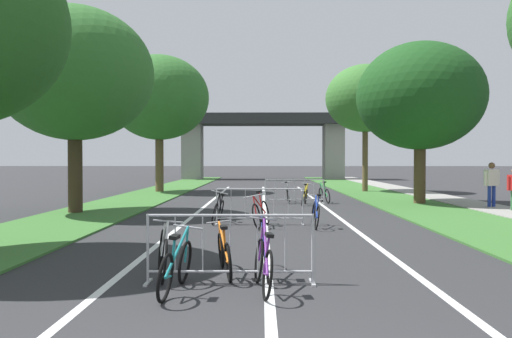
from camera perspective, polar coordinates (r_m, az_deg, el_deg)
The scene contains 26 objects.
grass_verge_left at distance 26.29m, azimuth -12.22°, elevation -3.00°, with size 3.23×54.69×0.05m, color #386B2D.
grass_verge_right at distance 26.34m, azimuth 13.97°, elevation -3.00°, with size 3.23×54.69×0.05m, color #386B2D.
sidewalk_path_right at distance 27.04m, azimuth 19.24°, elevation -2.89°, with size 1.87×54.69×0.08m, color gray.
lane_stripe_center at distance 19.11m, azimuth 0.96°, elevation -4.55°, with size 0.14×31.64×0.01m, color silver.
lane_stripe_right_lane at distance 19.27m, azimuth 8.10°, elevation -4.52°, with size 0.14×31.64×0.01m, color silver.
lane_stripe_left_lane at distance 19.24m, azimuth -6.18°, elevation -4.52°, with size 0.14×31.64×0.01m, color silver.
overpass_bridge at distance 48.47m, azimuth 0.78°, elevation 4.19°, with size 18.96×3.90×6.23m.
tree_left_pine_near at distance 18.81m, azimuth -19.80°, elevation 10.05°, with size 5.42×5.42×7.15m.
tree_left_oak_mid at distance 29.74m, azimuth -10.87°, elevation 7.89°, with size 5.70×5.70×7.87m.
tree_right_cypress_far at distance 22.45m, azimuth 18.04°, elevation 7.79°, with size 5.29×5.29×6.79m.
tree_right_oak_near at distance 30.11m, azimuth 12.24°, elevation 7.78°, with size 4.58×4.58×7.38m.
crowd_barrier_nearest at distance 7.70m, azimuth -2.94°, elevation -8.99°, with size 2.55×0.47×1.05m.
crowd_barrier_second at distance 14.56m, azimuth 0.41°, elevation -4.25°, with size 2.55×0.49×1.05m.
crowd_barrier_third at distance 21.52m, azimuth 4.37°, elevation -2.54°, with size 2.56×0.57×1.05m.
bicycle_blue_0 at distance 8.24m, azimuth 1.03°, elevation -9.39°, with size 0.51×1.67×0.96m.
bicycle_yellow_1 at distance 20.98m, azimuth 5.52°, elevation -3.09°, with size 0.65×1.68×0.90m.
bicycle_purple_2 at distance 7.28m, azimuth 0.82°, elevation -10.72°, with size 0.44×1.65×1.02m.
bicycle_teal_3 at distance 7.28m, azimuth -9.02°, elevation -10.88°, with size 0.48×1.68×0.91m.
bicycle_black_4 at distance 14.99m, azimuth -4.28°, elevation -4.69°, with size 0.49×1.63×1.00m.
bicycle_red_5 at distance 14.09m, azimuth 0.55°, elevation -4.98°, with size 0.76×1.68×1.00m.
bicycle_silver_6 at distance 22.08m, azimuth 3.62°, elevation -2.88°, with size 0.52×1.62×0.93m.
bicycle_white_7 at distance 8.31m, azimuth -10.48°, elevation -9.24°, with size 0.66×1.71×0.98m.
bicycle_green_8 at distance 22.22m, azimuth 7.71°, elevation -2.87°, with size 0.58×1.58×0.94m.
bicycle_orange_9 at distance 8.30m, azimuth -3.60°, elevation -9.52°, with size 0.54×1.67×0.84m.
bicycle_blue_10 at distance 14.08m, azimuth 6.73°, elevation -5.05°, with size 0.45×1.72×0.95m.
pedestrian_in_red_jacket at distance 21.22m, azimuth 25.06°, elevation -1.19°, with size 0.63×0.39×1.77m.
Camera 1 is at (-0.10, -3.20, 1.86)m, focal length 35.43 mm.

